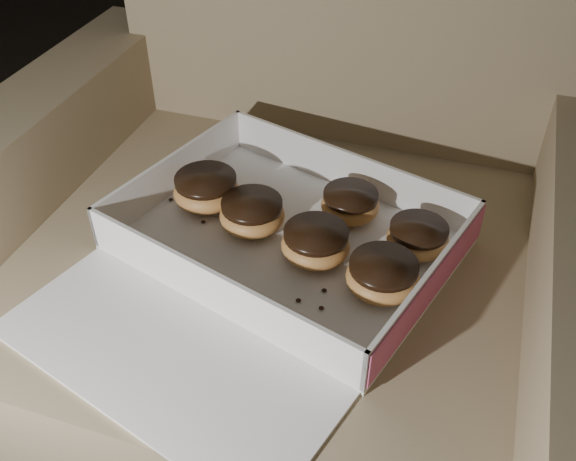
% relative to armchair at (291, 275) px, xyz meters
% --- Properties ---
extents(floor, '(4.50, 4.50, 0.00)m').
position_rel_armchair_xyz_m(floor, '(0.07, -0.12, -0.32)').
color(floor, black).
rests_on(floor, ground).
extents(armchair, '(0.96, 0.81, 1.01)m').
position_rel_armchair_xyz_m(armchair, '(0.00, 0.00, 0.00)').
color(armchair, '#897A57').
rests_on(armchair, floor).
extents(bakery_box, '(0.57, 0.63, 0.07)m').
position_rel_armchair_xyz_m(bakery_box, '(0.01, -0.12, 0.15)').
color(bakery_box, white).
rests_on(bakery_box, armchair).
extents(donut_a, '(0.09, 0.09, 0.04)m').
position_rel_armchair_xyz_m(donut_a, '(0.09, 0.01, 0.17)').
color(donut_a, '#D68B4A').
rests_on(donut_a, bakery_box).
extents(donut_b, '(0.10, 0.10, 0.05)m').
position_rel_armchair_xyz_m(donut_b, '(-0.13, -0.03, 0.17)').
color(donut_b, '#D68B4A').
rests_on(donut_b, bakery_box).
extents(donut_c, '(0.10, 0.10, 0.05)m').
position_rel_armchair_xyz_m(donut_c, '(0.17, -0.13, 0.17)').
color(donut_c, '#D68B4A').
rests_on(donut_c, bakery_box).
extents(donut_d, '(0.09, 0.09, 0.04)m').
position_rel_armchair_xyz_m(donut_d, '(0.20, -0.03, 0.17)').
color(donut_d, '#D68B4A').
rests_on(donut_d, bakery_box).
extents(donut_e, '(0.10, 0.10, 0.05)m').
position_rel_armchair_xyz_m(donut_e, '(-0.04, -0.06, 0.17)').
color(donut_e, '#D68B4A').
rests_on(donut_e, bakery_box).
extents(donut_f, '(0.10, 0.10, 0.05)m').
position_rel_armchair_xyz_m(donut_f, '(0.07, -0.09, 0.17)').
color(donut_f, '#D68B4A').
rests_on(donut_f, bakery_box).
extents(crumb_a, '(0.01, 0.01, 0.00)m').
position_rel_armchair_xyz_m(crumb_a, '(-0.12, -0.07, 0.14)').
color(crumb_a, black).
rests_on(crumb_a, bakery_box).
extents(crumb_b, '(0.01, 0.01, 0.00)m').
position_rel_armchair_xyz_m(crumb_b, '(0.10, -0.19, 0.14)').
color(crumb_b, black).
rests_on(crumb_b, bakery_box).
extents(crumb_c, '(0.01, 0.01, 0.00)m').
position_rel_armchair_xyz_m(crumb_c, '(-0.19, -0.04, 0.14)').
color(crumb_c, black).
rests_on(crumb_c, bakery_box).
extents(crumb_d, '(0.01, 0.01, 0.00)m').
position_rel_armchair_xyz_m(crumb_d, '(0.10, -0.16, 0.14)').
color(crumb_d, black).
rests_on(crumb_d, bakery_box).
extents(crumb_e, '(0.01, 0.01, 0.00)m').
position_rel_armchair_xyz_m(crumb_e, '(0.07, -0.19, 0.14)').
color(crumb_e, black).
rests_on(crumb_e, bakery_box).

